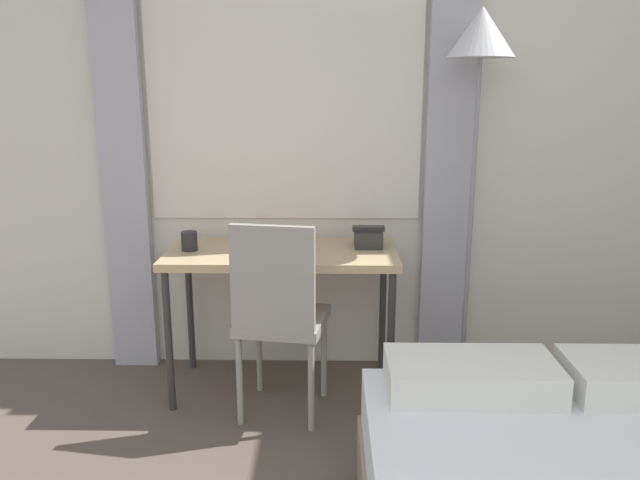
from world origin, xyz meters
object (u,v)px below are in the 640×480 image
(book, at_px, (269,251))
(mug, at_px, (189,241))
(desk, at_px, (282,263))
(standing_lamp, at_px, (479,77))
(telephone, at_px, (368,238))
(desk_chair, at_px, (279,309))

(book, height_order, mug, mug)
(desk, relative_size, standing_lamp, 0.60)
(book, bearing_deg, standing_lamp, 8.01)
(book, xyz_separation_m, mug, (-0.40, 0.05, 0.03))
(standing_lamp, bearing_deg, mug, -176.15)
(standing_lamp, bearing_deg, desk, -175.29)
(standing_lamp, relative_size, telephone, 11.84)
(desk, bearing_deg, book, -132.86)
(desk, bearing_deg, standing_lamp, 4.71)
(desk_chair, height_order, telephone, desk_chair)
(telephone, bearing_deg, book, -164.54)
(desk, bearing_deg, desk_chair, -89.08)
(standing_lamp, bearing_deg, desk_chair, -158.33)
(desk, xyz_separation_m, telephone, (0.44, 0.07, 0.12))
(desk, bearing_deg, telephone, 9.53)
(desk_chair, bearing_deg, mug, 158.12)
(telephone, distance_m, mug, 0.90)
(telephone, height_order, mug, telephone)
(desk, relative_size, desk_chair, 1.18)
(desk, height_order, telephone, telephone)
(telephone, distance_m, book, 0.52)
(desk, relative_size, telephone, 7.09)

